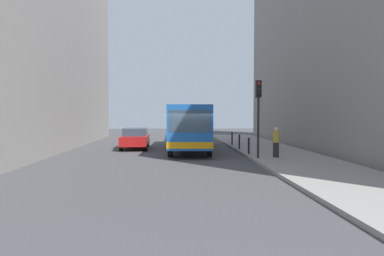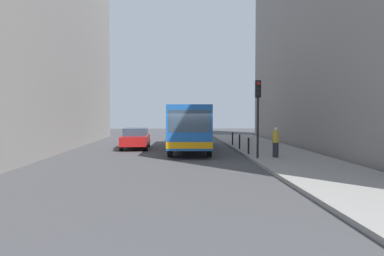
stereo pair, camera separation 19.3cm
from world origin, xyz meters
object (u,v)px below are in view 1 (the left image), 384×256
at_px(car_beside_bus, 135,138).
at_px(bollard_near, 249,146).
at_px(bus, 190,125).
at_px(traffic_light, 258,104).
at_px(bollard_mid, 239,142).
at_px(pedestrian_near_signal, 276,142).
at_px(bollard_far, 232,139).

bearing_deg(car_beside_bus, bollard_near, 143.17).
bearing_deg(bus, bollard_near, 131.13).
distance_m(bus, traffic_light, 6.99).
xyz_separation_m(bollard_mid, pedestrian_near_signal, (1.16, -4.57, 0.33)).
height_order(car_beside_bus, bollard_far, car_beside_bus).
distance_m(bollard_far, pedestrian_near_signal, 7.69).
bearing_deg(pedestrian_near_signal, bollard_mid, 77.61).
distance_m(bus, car_beside_bus, 4.08).
bearing_deg(bollard_near, traffic_light, -87.04).
bearing_deg(traffic_light, pedestrian_near_signal, 19.92).
bearing_deg(bollard_near, bus, 128.49).
bearing_deg(bollard_mid, bollard_near, -90.00).
bearing_deg(bus, car_beside_bus, -11.55).
relative_size(bus, bollard_mid, 11.71).
xyz_separation_m(bus, bollard_far, (3.24, 1.98, -1.10)).
bearing_deg(bollard_far, bollard_near, -90.00).
distance_m(bollard_near, bollard_far, 6.05).
bearing_deg(traffic_light, bus, 119.06).
relative_size(bollard_far, pedestrian_near_signal, 0.59).
bearing_deg(pedestrian_near_signal, bus, 101.40).
bearing_deg(bollard_mid, pedestrian_near_signal, -75.73).
bearing_deg(bollard_near, bollard_far, 90.00).
bearing_deg(bollard_far, pedestrian_near_signal, -81.30).
relative_size(bollard_near, pedestrian_near_signal, 0.59).
distance_m(bus, bollard_near, 5.32).
bearing_deg(bollard_mid, traffic_light, -88.84).
relative_size(traffic_light, bollard_near, 4.32).
height_order(bus, car_beside_bus, bus).
bearing_deg(traffic_light, car_beside_bus, 135.84).
distance_m(bus, pedestrian_near_signal, 7.18).
relative_size(bus, bollard_near, 11.71).
bearing_deg(pedestrian_near_signal, bollard_far, 72.04).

